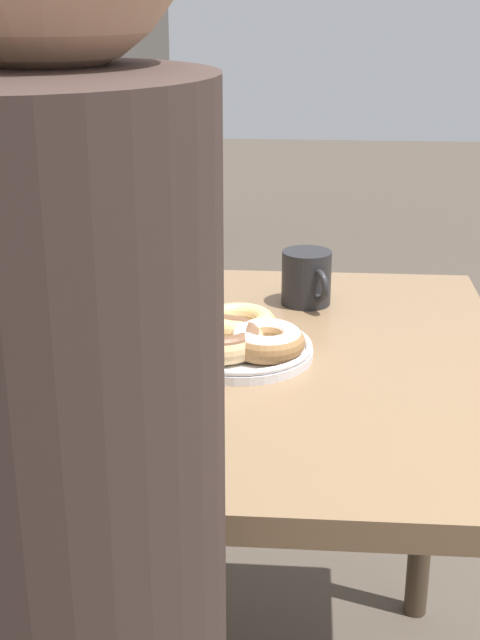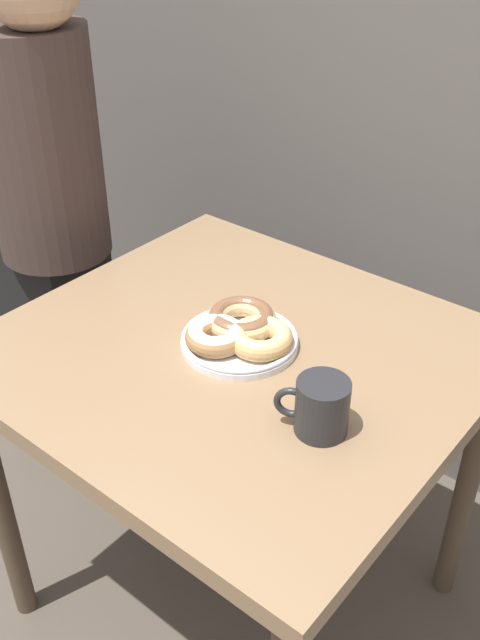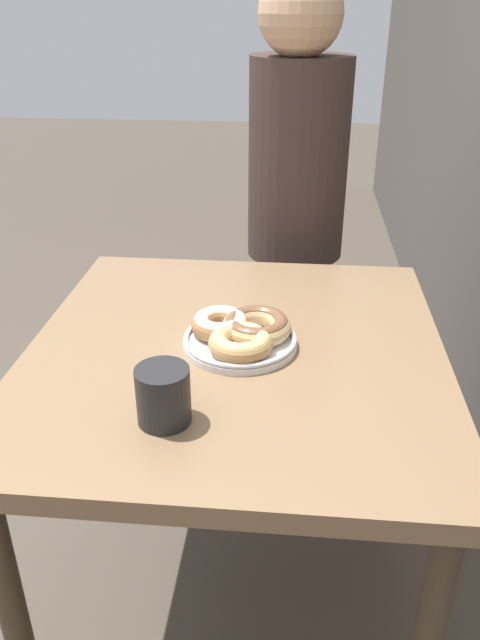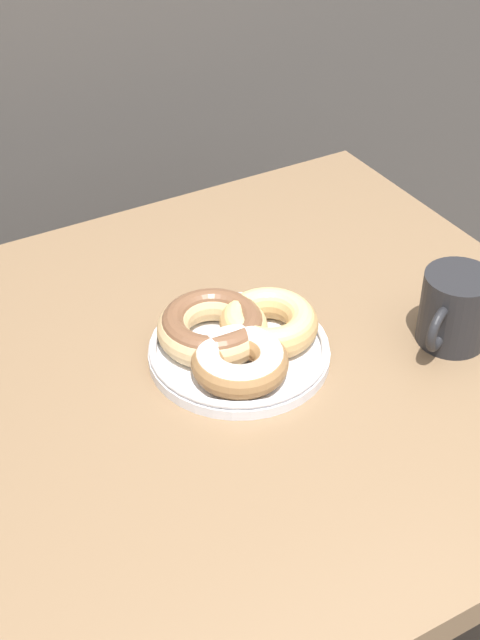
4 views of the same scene
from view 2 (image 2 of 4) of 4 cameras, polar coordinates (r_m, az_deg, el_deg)
name	(u,v)px [view 2 (image 2 of 4)]	position (r m, az deg, el deg)	size (l,w,h in m)	color
wall_back	(450,4)	(1.79, 16.47, 23.11)	(8.00, 0.05, 2.60)	#56514C
dining_table	(237,386)	(1.44, -0.25, -5.31)	(0.90, 0.84, 0.78)	#846647
donut_plate	(240,332)	(1.37, 0.00, -0.98)	(0.25, 0.25, 0.06)	white
coffee_mug	(321,406)	(1.18, 6.47, -6.86)	(0.12, 0.09, 0.10)	#232326
person_figure	(52,232)	(1.92, -14.83, 6.83)	(0.37, 0.28, 1.47)	black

